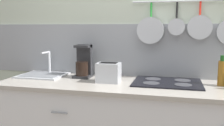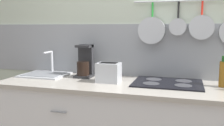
% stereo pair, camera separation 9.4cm
% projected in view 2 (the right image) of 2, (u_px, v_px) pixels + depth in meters
% --- Properties ---
extents(wall_back, '(7.20, 0.15, 2.60)m').
position_uv_depth(wall_back, '(151.00, 41.00, 2.44)').
color(wall_back, '#B2BCA8').
rests_on(wall_back, ground_plane).
extents(countertop, '(2.60, 0.68, 0.03)m').
position_uv_depth(countertop, '(144.00, 87.00, 2.13)').
color(countertop, '#A59E93').
rests_on(countertop, cabinet_base).
extents(sink_basin, '(0.44, 0.38, 0.24)m').
position_uv_depth(sink_basin, '(45.00, 73.00, 2.55)').
color(sink_basin, '#B7BABF').
rests_on(sink_basin, countertop).
extents(coffee_maker, '(0.16, 0.17, 0.32)m').
position_uv_depth(coffee_maker, '(85.00, 64.00, 2.46)').
color(coffee_maker, '#262628').
rests_on(coffee_maker, countertop).
extents(toaster, '(0.22, 0.16, 0.18)m').
position_uv_depth(toaster, '(109.00, 72.00, 2.22)').
color(toaster, '#B7BABF').
rests_on(toaster, countertop).
extents(cooktop, '(0.59, 0.45, 0.01)m').
position_uv_depth(cooktop, '(168.00, 83.00, 2.17)').
color(cooktop, black).
rests_on(cooktop, countertop).
extents(bottle_olive_oil, '(0.06, 0.06, 0.26)m').
position_uv_depth(bottle_olive_oil, '(223.00, 73.00, 2.04)').
color(bottle_olive_oil, '#8C5919').
rests_on(bottle_olive_oil, countertop).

